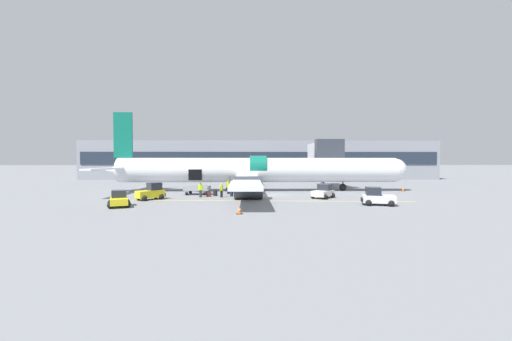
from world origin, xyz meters
name	(u,v)px	position (x,y,z in m)	size (l,w,h in m)	color
ground_plane	(270,195)	(0.00, 0.00, 0.00)	(500.00, 500.00, 0.00)	slate
apron_marking_line	(266,201)	(-0.69, -5.44, 0.00)	(29.66, 2.10, 0.01)	yellow
terminal_strip	(260,160)	(0.00, 33.77, 4.17)	(76.61, 10.04, 8.34)	gray
jet_bridge_stub	(324,153)	(9.00, 10.46, 5.27)	(3.93, 9.36, 7.13)	#4C4C51
airplane	(254,171)	(-1.82, 5.09, 2.70)	(40.62, 36.71, 10.51)	white
baggage_tug_lead	(377,197)	(9.33, -8.64, 0.71)	(3.22, 2.51, 1.67)	silver
baggage_tug_mid	(119,200)	(-14.02, -9.10, 0.62)	(2.51, 3.08, 1.44)	yellow
baggage_tug_rear	(151,193)	(-12.71, -4.11, 0.74)	(2.91, 2.91, 1.77)	yellow
baggage_tug_spare	(323,192)	(5.68, -3.13, 0.65)	(2.91, 3.11, 1.51)	silver
baggage_cart_loading	(198,190)	(-8.56, 0.71, 0.52)	(3.96, 2.30, 1.06)	#999BA0
ground_crew_loader_a	(231,188)	(-4.47, -1.43, 0.96)	(0.60, 0.57, 1.82)	#1E2338
ground_crew_loader_b	(201,189)	(-7.87, -2.14, 0.88)	(0.57, 0.51, 1.67)	#2D2D33
ground_crew_driver	(232,188)	(-4.47, -0.44, 0.89)	(0.50, 0.58, 1.68)	#1E2338
ground_crew_supervisor	(221,190)	(-5.52, -2.24, 0.83)	(0.49, 0.52, 1.57)	black
ground_crew_helper	(228,187)	(-4.98, 1.30, 0.91)	(0.58, 0.53, 1.73)	black
suitcase_on_tarmac_upright	(215,193)	(-6.35, -0.91, 0.32)	(0.48, 0.37, 0.74)	black
suitcase_on_tarmac_spare	(209,194)	(-7.03, -1.59, 0.26)	(0.48, 0.29, 0.62)	#4C1E1E
safety_cone_nose	(403,189)	(18.18, 4.27, 0.31)	(0.46, 0.46, 0.67)	black
safety_cone_engine_left	(239,210)	(-3.19, -13.18, 0.30)	(0.46, 0.46, 0.65)	black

